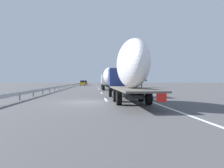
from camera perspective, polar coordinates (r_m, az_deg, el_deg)
ground_plane at (r=56.66m, az=-5.90°, el=-0.88°), size 260.00×260.00×0.00m
lane_stripe_0 at (r=18.74m, az=-1.80°, el=-4.45°), size 3.20×0.20×0.01m
lane_stripe_1 at (r=28.88m, az=-3.00°, el=-2.57°), size 3.20×0.20×0.01m
lane_stripe_2 at (r=40.47m, az=-3.63°, el=-1.58°), size 3.20×0.20×0.01m
lane_stripe_3 at (r=46.73m, az=-3.84°, el=-1.25°), size 3.20×0.20×0.01m
lane_stripe_4 at (r=54.16m, az=-4.02°, el=-0.95°), size 3.20×0.20×0.01m
lane_stripe_5 at (r=61.64m, az=-4.17°, el=-0.73°), size 3.20×0.20×0.01m
lane_stripe_6 at (r=81.87m, az=-4.42°, el=-0.33°), size 3.20×0.20×0.01m
lane_stripe_7 at (r=85.22m, az=-4.45°, el=-0.28°), size 3.20×0.20×0.01m
edge_line_right at (r=61.84m, az=-0.74°, el=-0.72°), size 110.00×0.20×0.01m
truck_lead at (r=39.41m, az=-0.97°, el=1.89°), size 13.55×2.55×4.26m
truck_trailing at (r=16.62m, az=4.89°, el=4.14°), size 14.35×2.55×4.88m
car_red_compact at (r=94.01m, az=-7.70°, el=0.42°), size 4.03×1.87×1.96m
car_yellow_coupe at (r=76.51m, az=-8.41°, el=0.30°), size 4.51×1.79×1.92m
car_silver_hatch at (r=102.25m, az=-7.58°, el=0.45°), size 4.26×1.83×1.92m
road_sign at (r=56.46m, az=0.91°, el=1.37°), size 0.10×0.90×3.20m
tree_0 at (r=86.37m, az=0.92°, el=1.95°), size 3.40×3.40×5.22m
tree_1 at (r=105.00m, az=-0.14°, el=2.32°), size 3.69×3.69×7.30m
tree_2 at (r=79.93m, az=2.47°, el=2.78°), size 3.83×3.83×7.17m
tree_3 at (r=78.65m, az=2.54°, el=2.42°), size 3.31×3.31×6.41m
tree_4 at (r=53.07m, az=8.42°, el=2.92°), size 2.92×2.92×5.61m
tree_5 at (r=99.94m, az=1.07°, el=2.44°), size 3.97×3.97×7.11m
guardrail_median at (r=60.01m, az=-11.60°, el=-0.24°), size 94.00×0.10×0.76m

